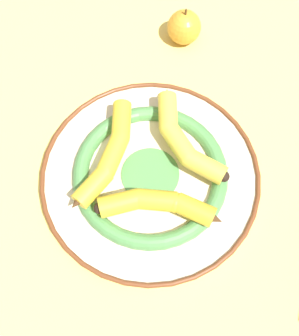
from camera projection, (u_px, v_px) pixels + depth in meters
name	position (u px, v px, depth m)	size (l,w,h in m)	color
ground_plane	(157.00, 176.00, 0.68)	(2.80, 2.80, 0.00)	#E5CC6B
decorative_bowl	(150.00, 173.00, 0.67)	(0.37, 0.37, 0.04)	beige
banana_a	(159.00, 204.00, 0.61)	(0.18, 0.11, 0.03)	gold
banana_b	(109.00, 155.00, 0.64)	(0.16, 0.17, 0.03)	yellow
banana_c	(182.00, 138.00, 0.65)	(0.08, 0.20, 0.03)	yellow
apple	(184.00, 27.00, 0.78)	(0.07, 0.07, 0.08)	gold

